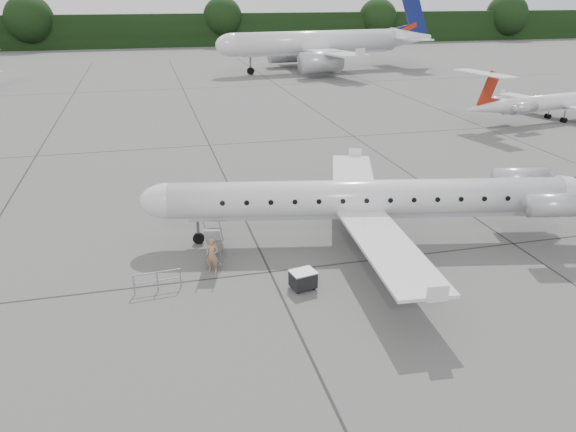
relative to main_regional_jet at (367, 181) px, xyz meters
name	(u,v)px	position (x,y,z in m)	size (l,w,h in m)	color
ground	(388,287)	(-0.87, -5.45, -3.63)	(320.00, 320.00, 0.00)	slate
treeline	(183,30)	(-0.87, 124.55, 0.37)	(260.00, 4.00, 8.00)	black
main_regional_jet	(367,181)	(0.00, 0.00, 0.00)	(28.31, 20.38, 7.26)	silver
airstair	(214,241)	(-8.71, -0.52, -2.49)	(0.85, 2.34, 2.27)	silver
passenger	(212,255)	(-8.98, -1.81, -2.68)	(0.69, 0.45, 1.90)	#967052
safety_railing	(158,282)	(-11.79, -3.13, -3.13)	(2.20, 0.08, 1.00)	gray
baggage_cart	(303,280)	(-4.96, -4.62, -3.14)	(1.14, 0.92, 0.99)	black
bg_narrowbody	(316,31)	(18.40, 70.78, 3.30)	(38.59, 27.78, 13.85)	silver
bg_regional_right	(565,93)	(33.35, 25.24, -0.66)	(22.62, 16.28, 5.93)	silver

